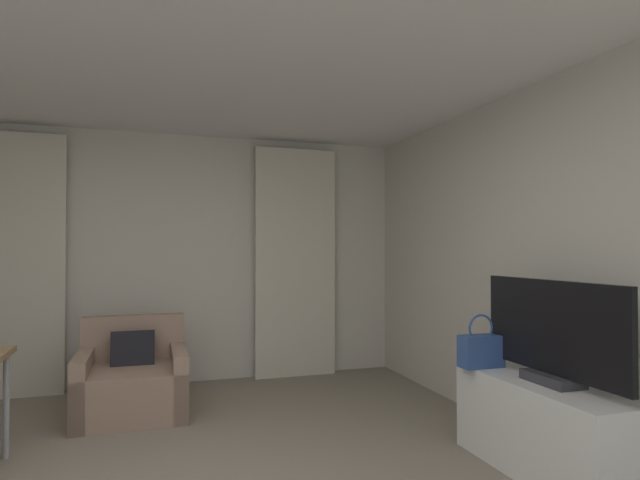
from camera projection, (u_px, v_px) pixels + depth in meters
name	position (u px, v px, depth m)	size (l,w,h in m)	color
wall_window	(165.00, 258.00, 5.44)	(5.12, 0.06, 2.60)	beige
wall_right	(588.00, 264.00, 3.34)	(0.06, 6.12, 2.60)	beige
ceiling	(182.00, 1.00, 2.58)	(5.12, 6.12, 0.06)	white
curtain_left_panel	(13.00, 264.00, 4.90)	(0.90, 0.06, 2.50)	beige
curtain_right_panel	(296.00, 262.00, 5.74)	(0.90, 0.06, 2.50)	beige
armchair	(132.00, 382.00, 4.41)	(0.88, 0.85, 0.80)	#997A66
tv_console	(547.00, 428.00, 3.22)	(0.48, 1.24, 0.58)	white
tv_flatscreen	(552.00, 334.00, 3.18)	(0.20, 1.15, 0.63)	#333338
handbag_primary	(481.00, 350.00, 3.62)	(0.30, 0.14, 0.37)	#335193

